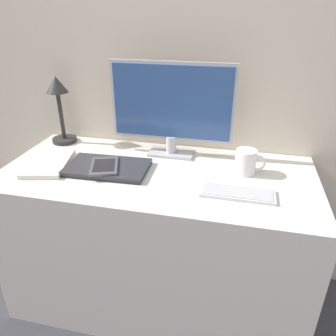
% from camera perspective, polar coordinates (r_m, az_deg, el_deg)
% --- Properties ---
extents(ground_plane, '(10.00, 10.00, 0.00)m').
position_cam_1_polar(ground_plane, '(1.67, -3.94, -26.94)').
color(ground_plane, '#38383D').
extents(wall_back, '(3.60, 0.05, 2.40)m').
position_cam_1_polar(wall_back, '(1.56, 1.03, 21.31)').
color(wall_back, beige).
rests_on(wall_back, ground_plane).
extents(desk, '(1.32, 0.61, 0.71)m').
position_cam_1_polar(desk, '(1.58, -1.78, -12.19)').
color(desk, silver).
rests_on(desk, ground_plane).
extents(monitor, '(0.55, 0.11, 0.42)m').
position_cam_1_polar(monitor, '(1.47, 0.64, 10.59)').
color(monitor, '#B7B7BC').
rests_on(monitor, desk).
extents(keyboard, '(0.27, 0.10, 0.01)m').
position_cam_1_polar(keyboard, '(1.24, 12.00, -4.27)').
color(keyboard, silver).
rests_on(keyboard, desk).
extents(laptop, '(0.35, 0.22, 0.02)m').
position_cam_1_polar(laptop, '(1.41, -10.51, 0.06)').
color(laptop, '#232328').
rests_on(laptop, desk).
extents(ereader, '(0.16, 0.19, 0.01)m').
position_cam_1_polar(ereader, '(1.39, -11.06, 0.35)').
color(ereader, '#4C4C51').
rests_on(ereader, laptop).
extents(desk_lamp, '(0.12, 0.12, 0.33)m').
position_cam_1_polar(desk_lamp, '(1.70, -18.48, 11.01)').
color(desk_lamp, '#282828').
rests_on(desk_lamp, desk).
extents(notebook, '(0.22, 0.30, 0.02)m').
position_cam_1_polar(notebook, '(1.52, -20.08, 0.76)').
color(notebook, silver).
rests_on(notebook, desk).
extents(coffee_mug, '(0.12, 0.09, 0.10)m').
position_cam_1_polar(coffee_mug, '(1.38, 13.46, 1.05)').
color(coffee_mug, white).
rests_on(coffee_mug, desk).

